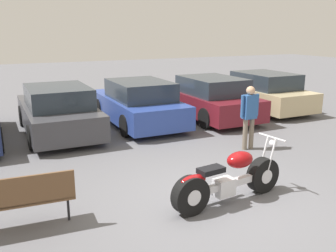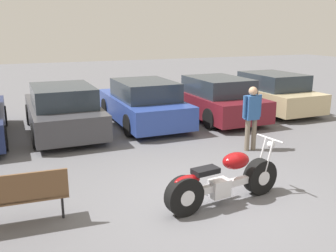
{
  "view_description": "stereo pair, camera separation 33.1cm",
  "coord_description": "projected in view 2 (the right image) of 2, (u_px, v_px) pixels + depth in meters",
  "views": [
    {
      "loc": [
        -3.36,
        -5.12,
        2.9
      ],
      "look_at": [
        0.04,
        2.03,
        0.85
      ],
      "focal_mm": 40.0,
      "sensor_mm": 36.0,
      "label": 1
    },
    {
      "loc": [
        -3.06,
        -5.26,
        2.9
      ],
      "look_at": [
        0.04,
        2.03,
        0.85
      ],
      "focal_mm": 40.0,
      "sensor_mm": 36.0,
      "label": 2
    }
  ],
  "objects": [
    {
      "name": "ground_plane",
      "position": [
        211.0,
        200.0,
        6.57
      ],
      "size": [
        60.0,
        60.0,
        0.0
      ],
      "primitive_type": "plane",
      "color": "slate"
    },
    {
      "name": "motorcycle",
      "position": [
        224.0,
        181.0,
        6.33
      ],
      "size": [
        2.28,
        0.67,
        1.03
      ],
      "color": "black",
      "rests_on": "ground_plane"
    },
    {
      "name": "parked_car_dark_grey",
      "position": [
        63.0,
        110.0,
        10.73
      ],
      "size": [
        1.9,
        4.24,
        1.38
      ],
      "color": "#3D3D42",
      "rests_on": "ground_plane"
    },
    {
      "name": "parked_car_blue",
      "position": [
        143.0,
        103.0,
        11.73
      ],
      "size": [
        1.9,
        4.24,
        1.38
      ],
      "color": "#2D479E",
      "rests_on": "ground_plane"
    },
    {
      "name": "parked_car_maroon",
      "position": [
        214.0,
        99.0,
        12.5
      ],
      "size": [
        1.9,
        4.24,
        1.38
      ],
      "color": "maroon",
      "rests_on": "ground_plane"
    },
    {
      "name": "parked_car_champagne",
      "position": [
        269.0,
        93.0,
        13.71
      ],
      "size": [
        1.9,
        4.24,
        1.38
      ],
      "color": "#C6B284",
      "rests_on": "ground_plane"
    },
    {
      "name": "park_bench",
      "position": [
        9.0,
        195.0,
        5.49
      ],
      "size": [
        1.71,
        0.5,
        0.89
      ],
      "color": "brown",
      "rests_on": "ground_plane"
    },
    {
      "name": "person_standing",
      "position": [
        252.0,
        113.0,
        9.05
      ],
      "size": [
        0.52,
        0.21,
        1.58
      ],
      "color": "#726656",
      "rests_on": "ground_plane"
    }
  ]
}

